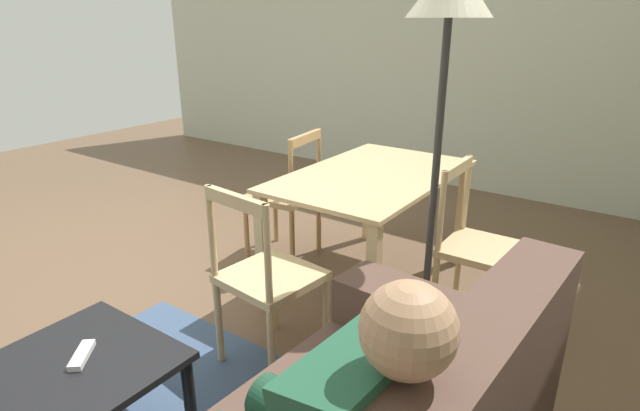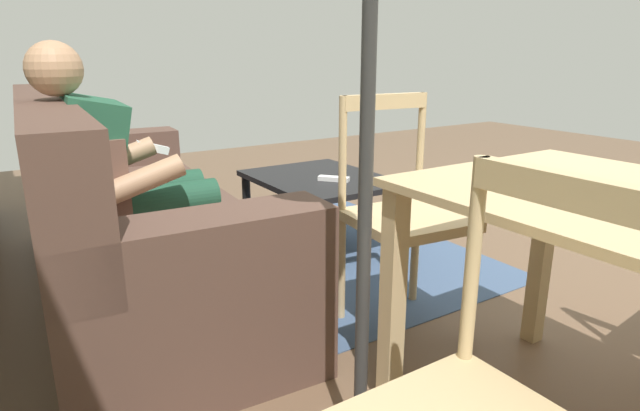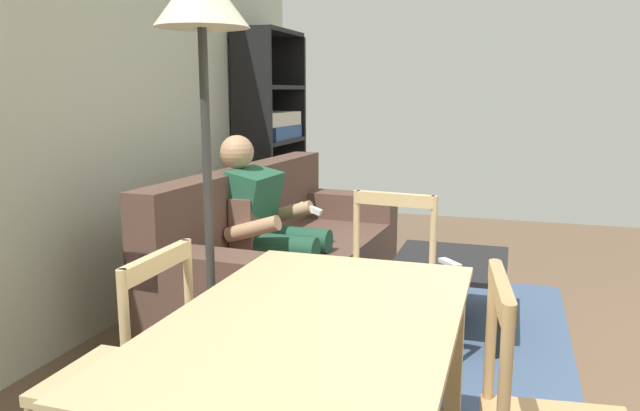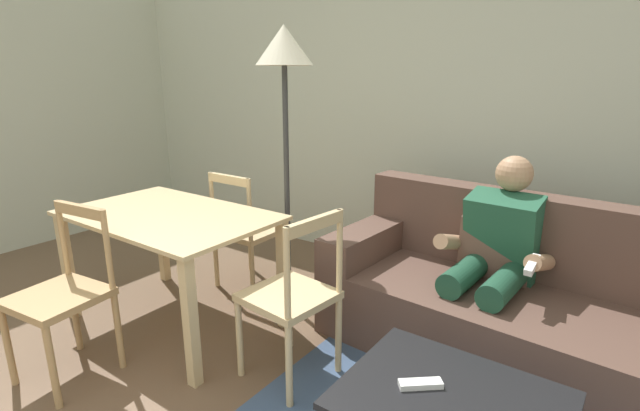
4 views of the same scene
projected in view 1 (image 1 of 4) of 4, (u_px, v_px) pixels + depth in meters
ground_plane at (118, 283)px, 3.36m from camera, size 8.67×8.67×0.00m
wall_side at (374, 50)px, 5.46m from camera, size 0.12×6.32×2.65m
coffee_table at (55, 389)px, 1.87m from camera, size 0.82×0.66×0.42m
tv_remote at (82, 355)px, 1.94m from camera, size 0.16×0.15×0.02m
dining_table at (372, 191)px, 3.15m from camera, size 1.34×0.84×0.75m
dining_chair_near_wall at (478, 247)px, 2.84m from camera, size 0.42×0.42×0.91m
dining_chair_facing_couch at (267, 279)px, 2.44m from camera, size 0.46×0.46×0.94m
dining_chair_by_doorway at (286, 196)px, 3.58m from camera, size 0.47×0.47×0.93m
floor_lamp at (447, 31)px, 2.12m from camera, size 0.36×0.36×1.89m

